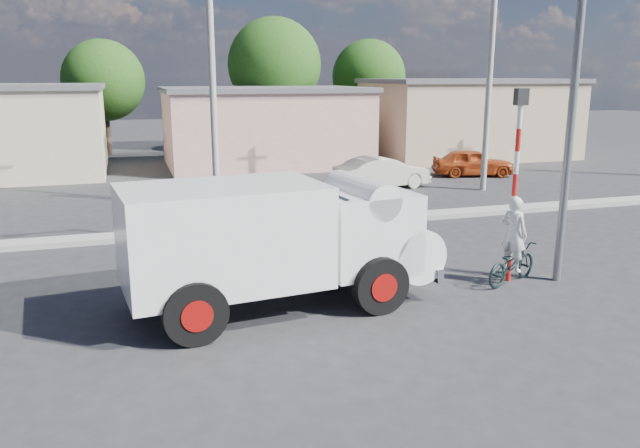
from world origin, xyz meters
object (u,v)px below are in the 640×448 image
object	(u,v)px
truck	(283,238)
traffic_pole	(516,170)
bicycle	(512,263)
streetlight	(570,59)
cyclist	(513,247)
car_cream	(382,172)
car_red	(473,162)

from	to	relation	value
truck	traffic_pole	size ratio (longest dim) A/B	1.50
truck	bicycle	world-z (taller)	truck
streetlight	truck	bearing A→B (deg)	177.72
cyclist	car_cream	distance (m)	12.43
bicycle	cyclist	xyz separation A→B (m)	(0.00, 0.00, 0.40)
truck	streetlight	xyz separation A→B (m)	(6.30, -0.25, 3.51)
bicycle	streetlight	size ratio (longest dim) A/B	0.20
bicycle	cyclist	bearing A→B (deg)	-0.00
truck	car_cream	distance (m)	14.22
streetlight	car_cream	bearing A→B (deg)	85.30
car_cream	traffic_pole	bearing A→B (deg)	162.91
car_red	cyclist	bearing A→B (deg)	167.37
truck	car_cream	xyz separation A→B (m)	(7.32, 12.17, -0.78)
cyclist	car_cream	size ratio (longest dim) A/B	0.42
bicycle	traffic_pole	world-z (taller)	traffic_pole
car_cream	streetlight	bearing A→B (deg)	167.40
cyclist	car_cream	world-z (taller)	cyclist
car_red	traffic_pole	world-z (taller)	traffic_pole
bicycle	traffic_pole	size ratio (longest dim) A/B	0.40
truck	car_cream	bearing A→B (deg)	52.58
truck	traffic_pole	distance (m)	5.48
cyclist	streetlight	distance (m)	4.22
traffic_pole	streetlight	size ratio (longest dim) A/B	0.48
bicycle	cyclist	size ratio (longest dim) A/B	1.02
car_red	streetlight	xyz separation A→B (m)	(-6.39, -14.19, 4.33)
car_cream	car_red	xyz separation A→B (m)	(5.37, 1.77, -0.03)
bicycle	traffic_pole	xyz separation A→B (m)	(0.04, 0.15, 2.13)
car_red	traffic_pole	xyz separation A→B (m)	(-7.33, -13.89, 1.96)
bicycle	car_cream	bearing A→B (deg)	-33.56
cyclist	traffic_pole	world-z (taller)	traffic_pole
cyclist	car_red	xyz separation A→B (m)	(7.36, 14.04, -0.22)
truck	car_cream	size ratio (longest dim) A/B	1.61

